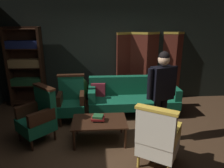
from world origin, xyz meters
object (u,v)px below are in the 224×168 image
(folding_screen, at_px, (153,66))
(book_green_cloth, at_px, (98,116))
(coffee_table, at_px, (99,123))
(armchair_wing_left, at_px, (39,116))
(potted_plant, at_px, (80,90))
(armchair_gilt_accent, at_px, (158,138))
(standing_figure, at_px, (162,90))
(armchair_wing_right, at_px, (72,100))
(bookshelf, at_px, (26,65))
(velvet_couch, at_px, (132,95))
(book_black_cloth, at_px, (98,120))
(book_red_leather, at_px, (98,118))

(folding_screen, relative_size, book_green_cloth, 11.41)
(coffee_table, distance_m, armchair_wing_left, 1.14)
(folding_screen, bearing_deg, potted_plant, -170.12)
(coffee_table, xyz_separation_m, potted_plant, (-0.49, 1.75, 0.07))
(armchair_wing_left, bearing_deg, armchair_gilt_accent, -24.29)
(standing_figure, bearing_deg, book_green_cloth, 175.48)
(armchair_gilt_accent, height_order, armchair_wing_right, same)
(bookshelf, distance_m, armchair_wing_left, 2.05)
(velvet_couch, bearing_deg, standing_figure, -77.96)
(armchair_wing_left, relative_size, armchair_wing_right, 1.00)
(folding_screen, relative_size, velvet_couch, 0.98)
(bookshelf, xyz_separation_m, velvet_couch, (2.70, -0.74, -0.62))
(armchair_gilt_accent, xyz_separation_m, armchair_wing_left, (-2.00, 0.90, 0.00))
(velvet_couch, bearing_deg, book_black_cloth, -125.03)
(coffee_table, height_order, book_green_cloth, book_green_cloth)
(book_red_leather, height_order, book_green_cloth, book_green_cloth)
(bookshelf, xyz_separation_m, standing_figure, (2.98, -2.04, -0.05))
(armchair_wing_left, height_order, potted_plant, armchair_wing_left)
(potted_plant, bearing_deg, armchair_wing_right, -97.80)
(standing_figure, distance_m, book_black_cloth, 1.28)
(book_red_leather, distance_m, book_green_cloth, 0.04)
(coffee_table, height_order, armchair_wing_left, armchair_wing_left)
(standing_figure, xyz_separation_m, potted_plant, (-1.59, 1.84, -0.58))
(velvet_couch, bearing_deg, armchair_gilt_accent, -88.75)
(velvet_couch, distance_m, standing_figure, 1.45)
(velvet_couch, height_order, armchair_wing_right, armchair_wing_right)
(folding_screen, height_order, book_green_cloth, folding_screen)
(folding_screen, height_order, book_red_leather, folding_screen)
(armchair_wing_left, bearing_deg, armchair_wing_right, 55.48)
(folding_screen, bearing_deg, standing_figure, -101.13)
(book_green_cloth, bearing_deg, coffee_table, -2.67)
(bookshelf, height_order, armchair_wing_right, bookshelf)
(bookshelf, distance_m, coffee_table, 2.80)
(bookshelf, distance_m, standing_figure, 3.61)
(folding_screen, xyz_separation_m, standing_figure, (-0.43, -2.19, 0.04))
(folding_screen, distance_m, armchair_wing_right, 2.51)
(bookshelf, relative_size, armchair_wing_right, 1.97)
(velvet_couch, xyz_separation_m, book_red_leather, (-0.85, -1.21, 0.02))
(armchair_wing_right, xyz_separation_m, standing_figure, (1.71, -0.98, 0.54))
(velvet_couch, relative_size, book_red_leather, 8.83)
(folding_screen, relative_size, armchair_wing_right, 2.00)
(folding_screen, xyz_separation_m, book_black_cloth, (-1.56, -2.10, -0.55))
(armchair_wing_left, height_order, standing_figure, standing_figure)
(standing_figure, height_order, book_green_cloth, standing_figure)
(armchair_wing_right, bearing_deg, book_green_cloth, -56.91)
(book_black_cloth, bearing_deg, armchair_wing_left, 172.93)
(armchair_gilt_accent, distance_m, book_black_cloth, 1.18)
(book_black_cloth, height_order, book_red_leather, book_red_leather)
(folding_screen, xyz_separation_m, armchair_wing_right, (-2.14, -1.20, -0.50))
(armchair_wing_right, bearing_deg, armchair_gilt_accent, -48.35)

